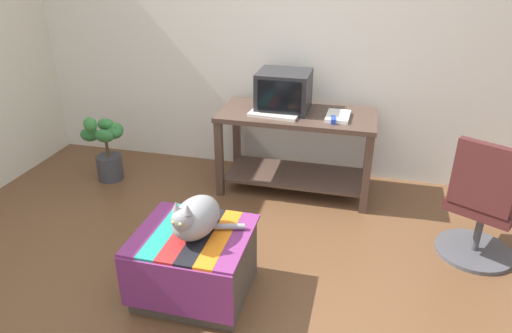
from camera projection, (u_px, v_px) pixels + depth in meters
name	position (u px, v px, depth m)	size (l,w,h in m)	color
ground_plane	(216.00, 308.00, 2.77)	(14.00, 14.00, 0.00)	brown
back_wall	(286.00, 29.00, 3.99)	(8.00, 0.10, 2.60)	silver
desk	(296.00, 138.00, 3.91)	(1.29, 0.60, 0.71)	#4C382D
tv_monitor	(284.00, 91.00, 3.82)	(0.43, 0.39, 0.32)	#28282B
keyboard	(273.00, 115.00, 3.73)	(0.40, 0.15, 0.02)	beige
book	(338.00, 116.00, 3.69)	(0.18, 0.28, 0.03)	white
ottoman_with_blanket	(194.00, 263.00, 2.81)	(0.68, 0.61, 0.43)	#4C4238
cat	(195.00, 218.00, 2.64)	(0.41, 0.40, 0.29)	gray
potted_plant	(107.00, 149.00, 4.17)	(0.38, 0.34, 0.63)	#3D3D42
office_chair	(482.00, 209.00, 3.06)	(0.57, 0.57, 0.89)	#4C4C51
stapler	(333.00, 120.00, 3.60)	(0.04, 0.11, 0.04)	#2342B7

